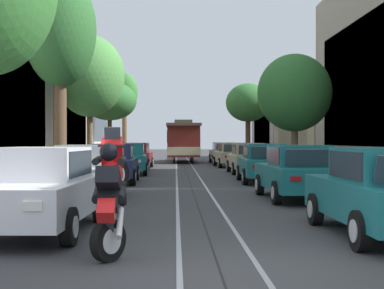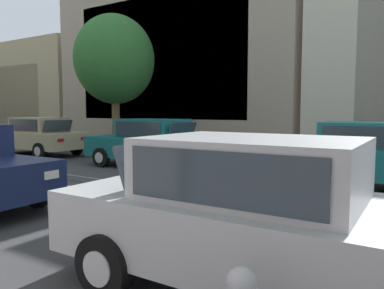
{
  "view_description": "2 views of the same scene",
  "coord_description": "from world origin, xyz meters",
  "px_view_note": "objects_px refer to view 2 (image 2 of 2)",
  "views": [
    {
      "loc": [
        -0.58,
        -7.06,
        1.7
      ],
      "look_at": [
        0.4,
        25.45,
        1.48
      ],
      "focal_mm": 51.03,
      "sensor_mm": 36.0,
      "label": 1
    },
    {
      "loc": [
        -6.61,
        7.41,
        1.84
      ],
      "look_at": [
        2.66,
        13.22,
        0.86
      ],
      "focal_mm": 35.06,
      "sensor_mm": 36.0,
      "label": 2
    }
  ],
  "objects_px": {
    "parked_car_teal_second_right": "(363,155)",
    "parked_car_teal_mid_right": "(150,143)",
    "parked_car_silver_second_left": "(262,216)",
    "street_tree_kerb_right_second": "(115,60)",
    "parked_car_beige_fourth_right": "(38,136)"
  },
  "relations": [
    {
      "from": "parked_car_beige_fourth_right",
      "to": "street_tree_kerb_right_second",
      "type": "height_order",
      "value": "street_tree_kerb_right_second"
    },
    {
      "from": "street_tree_kerb_right_second",
      "to": "parked_car_teal_second_right",
      "type": "bearing_deg",
      "value": -101.88
    },
    {
      "from": "parked_car_silver_second_left",
      "to": "parked_car_beige_fourth_right",
      "type": "relative_size",
      "value": 1.0
    },
    {
      "from": "parked_car_teal_second_right",
      "to": "parked_car_teal_mid_right",
      "type": "relative_size",
      "value": 1.0
    },
    {
      "from": "parked_car_silver_second_left",
      "to": "street_tree_kerb_right_second",
      "type": "relative_size",
      "value": 0.75
    },
    {
      "from": "parked_car_teal_second_right",
      "to": "parked_car_beige_fourth_right",
      "type": "height_order",
      "value": "same"
    },
    {
      "from": "parked_car_teal_mid_right",
      "to": "street_tree_kerb_right_second",
      "type": "distance_m",
      "value": 5.08
    },
    {
      "from": "parked_car_teal_second_right",
      "to": "parked_car_teal_mid_right",
      "type": "height_order",
      "value": "same"
    },
    {
      "from": "parked_car_teal_mid_right",
      "to": "street_tree_kerb_right_second",
      "type": "relative_size",
      "value": 0.76
    },
    {
      "from": "street_tree_kerb_right_second",
      "to": "parked_car_beige_fourth_right",
      "type": "bearing_deg",
      "value": 124.47
    },
    {
      "from": "parked_car_silver_second_left",
      "to": "street_tree_kerb_right_second",
      "type": "bearing_deg",
      "value": 49.92
    },
    {
      "from": "parked_car_teal_second_right",
      "to": "parked_car_teal_mid_right",
      "type": "distance_m",
      "value": 6.41
    },
    {
      "from": "parked_car_silver_second_left",
      "to": "parked_car_teal_second_right",
      "type": "height_order",
      "value": "same"
    },
    {
      "from": "parked_car_teal_mid_right",
      "to": "street_tree_kerb_right_second",
      "type": "xyz_separation_m",
      "value": [
        2.02,
        3.43,
        3.15
      ]
    },
    {
      "from": "parked_car_beige_fourth_right",
      "to": "street_tree_kerb_right_second",
      "type": "bearing_deg",
      "value": -55.53
    }
  ]
}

